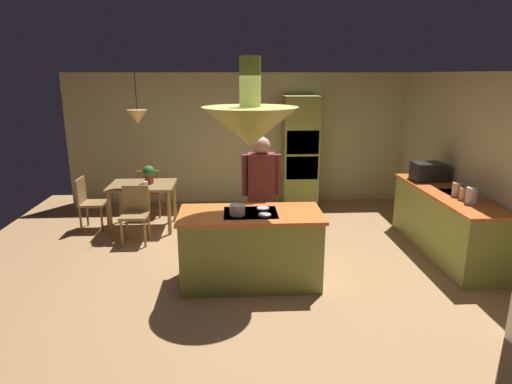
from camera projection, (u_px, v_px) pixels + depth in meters
name	position (u px, v px, depth m)	size (l,w,h in m)	color
ground	(250.00, 274.00, 5.65)	(8.16, 8.16, 0.00)	#AD7F51
wall_back	(242.00, 139.00, 8.65)	(6.80, 0.10, 2.55)	beige
wall_right	(488.00, 169.00, 5.88)	(0.10, 7.20, 2.55)	beige
kitchen_island	(251.00, 247.00, 5.34)	(1.73, 0.83, 0.93)	#939E42
counter_run_right	(445.00, 222.00, 6.27)	(0.73, 2.37, 0.91)	#939E42
oven_tower	(300.00, 152.00, 8.37)	(0.66, 0.62, 2.13)	#939E42
dining_table	(143.00, 190.00, 7.22)	(1.06, 0.81, 0.76)	olive
person_at_island	(261.00, 191.00, 5.87)	(0.53, 0.23, 1.72)	tan
range_hood	(250.00, 124.00, 4.95)	(1.10, 1.10, 1.00)	#939E42
pendant_light_over_table	(137.00, 117.00, 6.91)	(0.32, 0.32, 0.82)	#E0B266
chair_facing_island	(135.00, 210.00, 6.66)	(0.40, 0.40, 0.87)	olive
chair_by_back_wall	(150.00, 189.00, 7.86)	(0.40, 0.40, 0.87)	olive
chair_at_corner	(88.00, 200.00, 7.21)	(0.40, 0.40, 0.87)	olive
potted_plant_on_table	(149.00, 173.00, 7.20)	(0.20, 0.20, 0.30)	#99382D
cup_on_table	(146.00, 184.00, 6.99)	(0.07, 0.07, 0.09)	white
canister_flour	(472.00, 196.00, 5.56)	(0.14, 0.14, 0.21)	silver
canister_sugar	(464.00, 194.00, 5.74)	(0.12, 0.12, 0.16)	#E0B78C
canister_tea	(457.00, 189.00, 5.91)	(0.13, 0.13, 0.18)	#E0B78C
microwave_on_counter	(428.00, 172.00, 6.79)	(0.46, 0.36, 0.28)	#232326
cooking_pot_on_cooktop	(237.00, 210.00, 5.07)	(0.18, 0.18, 0.12)	#B2B2B7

